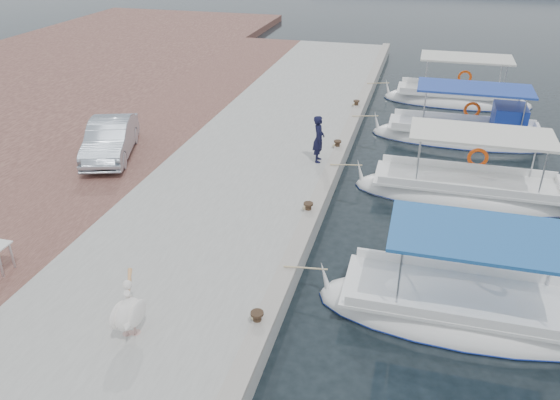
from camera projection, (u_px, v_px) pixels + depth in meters
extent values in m
plane|color=black|center=(308.00, 257.00, 14.61)|extent=(400.00, 400.00, 0.00)
cube|color=#999994|center=(256.00, 164.00, 19.46)|extent=(6.00, 40.00, 0.50)
cube|color=#9B948A|center=(334.00, 164.00, 18.68)|extent=(0.44, 40.00, 0.12)
cube|color=brown|center=(130.00, 150.00, 20.60)|extent=(4.00, 40.00, 0.50)
ellipsoid|color=white|center=(462.00, 315.00, 12.42)|extent=(6.62, 2.39, 1.30)
ellipsoid|color=navy|center=(462.00, 316.00, 12.43)|extent=(6.66, 2.44, 0.22)
cube|color=white|center=(466.00, 298.00, 12.19)|extent=(5.43, 2.06, 0.08)
cube|color=#215BA5|center=(486.00, 236.00, 11.38)|extent=(3.97, 2.20, 0.08)
cylinder|color=silver|center=(399.00, 282.00, 11.39)|extent=(0.05, 0.05, 1.60)
torus|color=#FF500D|center=(480.00, 256.00, 12.88)|extent=(0.68, 0.12, 0.68)
ellipsoid|color=white|center=(465.00, 196.00, 17.68)|extent=(7.12, 2.16, 1.30)
ellipsoid|color=navy|center=(465.00, 196.00, 17.69)|extent=(7.15, 2.20, 0.22)
cube|color=white|center=(467.00, 182.00, 17.45)|extent=(5.84, 1.86, 0.08)
cube|color=silver|center=(482.00, 134.00, 16.64)|extent=(4.27, 1.99, 0.08)
cylinder|color=silver|center=(418.00, 164.00, 16.75)|extent=(0.05, 0.05, 1.60)
torus|color=#FF500D|center=(478.00, 158.00, 18.04)|extent=(0.68, 0.12, 0.68)
ellipsoid|color=white|center=(462.00, 140.00, 22.08)|extent=(7.18, 2.12, 1.30)
ellipsoid|color=navy|center=(462.00, 140.00, 22.09)|extent=(7.22, 2.16, 0.22)
cube|color=white|center=(464.00, 128.00, 21.85)|extent=(5.89, 1.82, 0.08)
cube|color=#203DA0|center=(475.00, 88.00, 21.04)|extent=(4.31, 1.95, 0.08)
cylinder|color=silver|center=(424.00, 112.00, 21.17)|extent=(0.05, 0.05, 1.60)
torus|color=#FF500D|center=(472.00, 110.00, 22.43)|extent=(0.68, 0.12, 0.68)
cube|color=navy|center=(509.00, 118.00, 21.22)|extent=(1.20, 1.48, 1.00)
ellipsoid|color=white|center=(456.00, 102.00, 26.50)|extent=(6.93, 2.31, 1.30)
ellipsoid|color=navy|center=(456.00, 102.00, 26.51)|extent=(6.96, 2.36, 0.22)
cube|color=white|center=(458.00, 92.00, 26.27)|extent=(5.68, 1.99, 0.08)
cube|color=silver|center=(467.00, 58.00, 25.47)|extent=(4.16, 2.13, 0.08)
cylinder|color=silver|center=(426.00, 78.00, 25.51)|extent=(0.05, 0.05, 1.60)
torus|color=#FF500D|center=(465.00, 77.00, 26.93)|extent=(0.68, 0.12, 0.68)
cylinder|color=black|center=(257.00, 319.00, 11.40)|extent=(0.18, 0.18, 0.30)
cylinder|color=black|center=(257.00, 313.00, 11.33)|extent=(0.28, 0.28, 0.05)
cylinder|color=black|center=(308.00, 208.00, 15.67)|extent=(0.18, 0.18, 0.30)
cylinder|color=black|center=(308.00, 204.00, 15.60)|extent=(0.28, 0.28, 0.05)
cylinder|color=black|center=(337.00, 145.00, 19.95)|extent=(0.18, 0.18, 0.30)
cylinder|color=black|center=(338.00, 141.00, 19.88)|extent=(0.28, 0.28, 0.05)
cylinder|color=black|center=(356.00, 104.00, 24.22)|extent=(0.18, 0.18, 0.30)
cylinder|color=black|center=(357.00, 101.00, 24.15)|extent=(0.28, 0.28, 0.05)
cylinder|color=tan|center=(126.00, 329.00, 11.11)|extent=(0.05, 0.05, 0.33)
cylinder|color=tan|center=(135.00, 328.00, 11.14)|extent=(0.05, 0.05, 0.33)
ellipsoid|color=white|center=(128.00, 314.00, 10.95)|extent=(0.74, 0.90, 0.61)
cylinder|color=white|center=(128.00, 295.00, 11.08)|extent=(0.23, 0.31, 0.32)
sphere|color=white|center=(127.00, 285.00, 11.08)|extent=(0.20, 0.20, 0.20)
cone|color=#EAA566|center=(129.00, 280.00, 11.39)|extent=(0.33, 0.58, 0.24)
imported|color=black|center=(319.00, 139.00, 18.68)|extent=(0.47, 0.65, 1.64)
imported|color=#AAB5C2|center=(110.00, 139.00, 19.13)|extent=(2.59, 4.18, 1.30)
cylinder|color=silver|center=(0.00, 264.00, 12.82)|extent=(0.06, 0.06, 0.70)
cylinder|color=silver|center=(12.00, 255.00, 13.16)|extent=(0.06, 0.06, 0.70)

